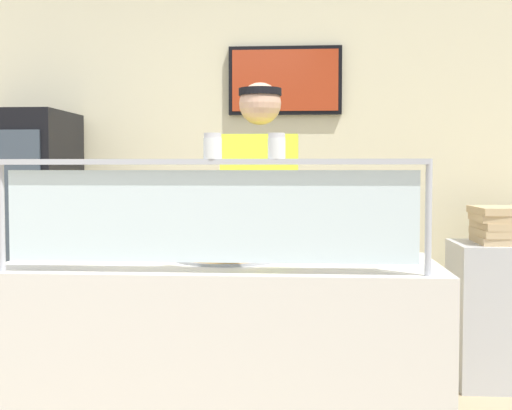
{
  "coord_description": "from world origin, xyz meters",
  "views": [
    {
      "loc": [
        1.23,
        -2.39,
        1.32
      ],
      "look_at": [
        1.02,
        0.42,
        1.18
      ],
      "focal_mm": 48.23,
      "sensor_mm": 36.0,
      "label": 1
    }
  ],
  "objects_px": {
    "parmesan_shaker": "(213,148)",
    "pizza_box_stack": "(512,225)",
    "worker_figure": "(261,234)",
    "pizza_server": "(234,252)",
    "drink_fridge": "(17,242)",
    "pizza_tray": "(227,256)",
    "pepper_flake_shaker": "(277,148)"
  },
  "relations": [
    {
      "from": "worker_figure",
      "to": "drink_fridge",
      "type": "relative_size",
      "value": 1.03
    },
    {
      "from": "pepper_flake_shaker",
      "to": "pizza_tray",
      "type": "bearing_deg",
      "value": 121.36
    },
    {
      "from": "pizza_server",
      "to": "drink_fridge",
      "type": "height_order",
      "value": "drink_fridge"
    },
    {
      "from": "pizza_server",
      "to": "pepper_flake_shaker",
      "type": "relative_size",
      "value": 3.04
    },
    {
      "from": "pizza_server",
      "to": "drink_fridge",
      "type": "relative_size",
      "value": 0.16
    },
    {
      "from": "pepper_flake_shaker",
      "to": "pizza_server",
      "type": "bearing_deg",
      "value": 118.77
    },
    {
      "from": "pizza_tray",
      "to": "worker_figure",
      "type": "height_order",
      "value": "worker_figure"
    },
    {
      "from": "parmesan_shaker",
      "to": "drink_fridge",
      "type": "xyz_separation_m",
      "value": [
        -1.56,
        1.91,
        -0.55
      ]
    },
    {
      "from": "pizza_tray",
      "to": "drink_fridge",
      "type": "bearing_deg",
      "value": 135.44
    },
    {
      "from": "pizza_tray",
      "to": "parmesan_shaker",
      "type": "height_order",
      "value": "parmesan_shaker"
    },
    {
      "from": "parmesan_shaker",
      "to": "pizza_box_stack",
      "type": "xyz_separation_m",
      "value": [
        1.6,
        1.87,
        -0.42
      ]
    },
    {
      "from": "pizza_tray",
      "to": "worker_figure",
      "type": "bearing_deg",
      "value": 80.58
    },
    {
      "from": "parmesan_shaker",
      "to": "worker_figure",
      "type": "bearing_deg",
      "value": 83.73
    },
    {
      "from": "pizza_server",
      "to": "pizza_box_stack",
      "type": "height_order",
      "value": "pizza_box_stack"
    },
    {
      "from": "worker_figure",
      "to": "pizza_box_stack",
      "type": "relative_size",
      "value": 3.82
    },
    {
      "from": "pizza_tray",
      "to": "pizza_box_stack",
      "type": "xyz_separation_m",
      "value": [
        1.59,
        1.5,
        0.02
      ]
    },
    {
      "from": "pizza_server",
      "to": "worker_figure",
      "type": "distance_m",
      "value": 0.63
    },
    {
      "from": "pizza_server",
      "to": "pizza_box_stack",
      "type": "xyz_separation_m",
      "value": [
        1.56,
        1.52,
        -0.0
      ]
    },
    {
      "from": "pizza_tray",
      "to": "drink_fridge",
      "type": "relative_size",
      "value": 0.25
    },
    {
      "from": "parmesan_shaker",
      "to": "pizza_box_stack",
      "type": "distance_m",
      "value": 2.49
    },
    {
      "from": "pepper_flake_shaker",
      "to": "pizza_box_stack",
      "type": "relative_size",
      "value": 0.2
    },
    {
      "from": "parmesan_shaker",
      "to": "worker_figure",
      "type": "distance_m",
      "value": 1.06
    },
    {
      "from": "pizza_tray",
      "to": "drink_fridge",
      "type": "distance_m",
      "value": 2.21
    },
    {
      "from": "drink_fridge",
      "to": "pizza_server",
      "type": "bearing_deg",
      "value": -44.33
    },
    {
      "from": "pizza_tray",
      "to": "parmesan_shaker",
      "type": "xyz_separation_m",
      "value": [
        -0.01,
        -0.37,
        0.44
      ]
    },
    {
      "from": "pepper_flake_shaker",
      "to": "drink_fridge",
      "type": "relative_size",
      "value": 0.05
    },
    {
      "from": "pepper_flake_shaker",
      "to": "pizza_box_stack",
      "type": "height_order",
      "value": "pepper_flake_shaker"
    },
    {
      "from": "pizza_server",
      "to": "drink_fridge",
      "type": "distance_m",
      "value": 2.25
    },
    {
      "from": "pizza_tray",
      "to": "drink_fridge",
      "type": "height_order",
      "value": "drink_fridge"
    },
    {
      "from": "drink_fridge",
      "to": "pizza_box_stack",
      "type": "xyz_separation_m",
      "value": [
        3.16,
        -0.04,
        0.13
      ]
    },
    {
      "from": "drink_fridge",
      "to": "pepper_flake_shaker",
      "type": "bearing_deg",
      "value": -46.84
    },
    {
      "from": "worker_figure",
      "to": "drink_fridge",
      "type": "height_order",
      "value": "worker_figure"
    }
  ]
}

